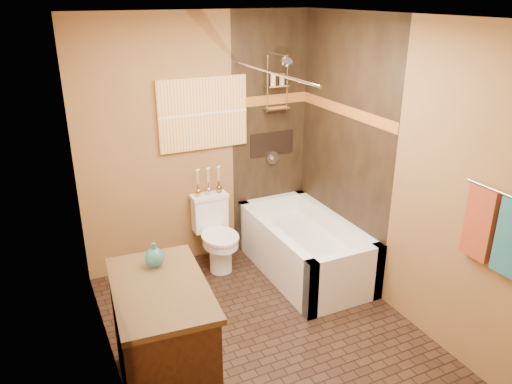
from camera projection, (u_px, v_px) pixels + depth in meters
floor at (266, 334)px, 4.15m from camera, size 3.00×3.00×0.00m
wall_left at (101, 226)px, 3.21m from camera, size 0.02×3.00×2.50m
wall_right at (396, 172)px, 4.16m from camera, size 0.02×3.00×2.50m
wall_back at (200, 143)px, 4.94m from camera, size 2.40×0.02×2.50m
wall_front at (406, 301)px, 2.43m from camera, size 2.40×0.02×2.50m
ceiling at (269, 16)px, 3.22m from camera, size 3.00×3.00×0.00m
alcove_tile_back at (270, 135)px, 5.24m from camera, size 0.85×0.01×2.50m
alcove_tile_right at (343, 148)px, 4.79m from camera, size 0.01×1.50×2.50m
mosaic_band_back at (271, 100)px, 5.09m from camera, size 0.85×0.01×0.10m
mosaic_band_right at (345, 110)px, 4.64m from camera, size 0.01×1.50×0.10m
alcove_niche at (272, 144)px, 5.28m from camera, size 0.50×0.01×0.25m
shower_fixtures at (277, 97)px, 5.00m from camera, size 0.24×0.33×1.16m
curtain_rod at (271, 72)px, 4.18m from camera, size 0.03×1.55×0.03m
towel_bar at (502, 193)px, 3.19m from camera, size 0.02×0.55×0.02m
towel_teal at (512, 239)px, 3.19m from camera, size 0.05×0.22×0.52m
towel_rust at (479, 223)px, 3.40m from camera, size 0.05×0.22×0.52m
sunset_painting at (203, 114)px, 4.82m from camera, size 0.90×0.04×0.70m
vanity_mirror at (106, 205)px, 2.89m from camera, size 0.01×1.00×0.90m
bathtub at (304, 251)px, 5.02m from camera, size 0.80×1.50×0.55m
toilet at (216, 233)px, 5.05m from camera, size 0.37×0.55×0.74m
vanity at (163, 341)px, 3.40m from camera, size 0.69×1.04×0.87m
teal_bottle at (154, 255)px, 3.44m from camera, size 0.18×0.18×0.22m
bud_vases at (208, 180)px, 5.00m from camera, size 0.28×0.06×0.28m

